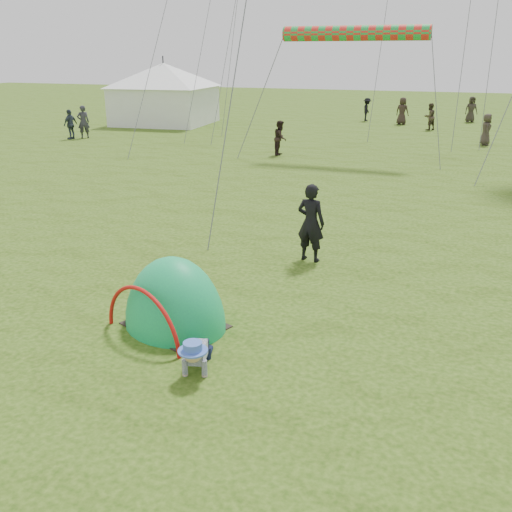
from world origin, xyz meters
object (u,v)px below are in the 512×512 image
(standing_adult, at_px, (311,223))
(event_marquee, at_px, (165,92))
(crawling_toddler, at_px, (196,353))
(popup_tent, at_px, (176,325))

(standing_adult, xyz_separation_m, event_marquee, (-16.52, 22.71, 1.21))
(standing_adult, height_order, event_marquee, event_marquee)
(crawling_toddler, xyz_separation_m, event_marquee, (-16.27, 28.01, 1.80))
(popup_tent, bearing_deg, crawling_toddler, -29.29)
(crawling_toddler, relative_size, event_marquee, 0.13)
(event_marquee, bearing_deg, popup_tent, -66.54)
(crawling_toddler, xyz_separation_m, standing_adult, (0.25, 5.30, 0.59))
(standing_adult, bearing_deg, popup_tent, 81.81)
(crawling_toddler, bearing_deg, event_marquee, 104.12)
(crawling_toddler, distance_m, standing_adult, 5.34)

